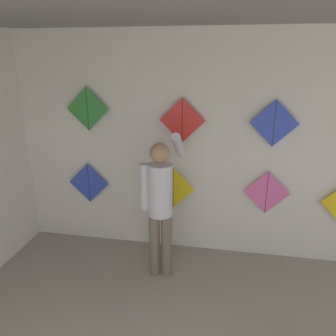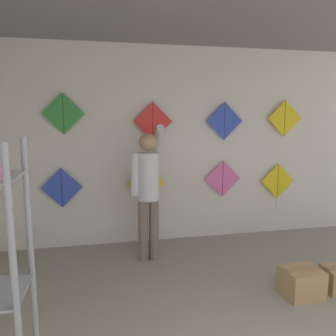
% 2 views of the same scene
% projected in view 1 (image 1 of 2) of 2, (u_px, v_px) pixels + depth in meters
% --- Properties ---
extents(back_panel, '(5.89, 0.06, 2.80)m').
position_uv_depth(back_panel, '(216.00, 149.00, 4.03)').
color(back_panel, silver).
rests_on(back_panel, ground).
extents(shopkeeper, '(0.43, 0.62, 1.73)m').
position_uv_depth(shopkeeper, '(160.00, 199.00, 3.65)').
color(shopkeeper, '#726656').
rests_on(shopkeeper, ground).
extents(kite_0, '(0.55, 0.01, 0.55)m').
position_uv_depth(kite_0, '(89.00, 183.00, 4.40)').
color(kite_0, blue).
extents(kite_1, '(0.55, 0.04, 0.76)m').
position_uv_depth(kite_1, '(173.00, 191.00, 4.21)').
color(kite_1, yellow).
extents(kite_2, '(0.55, 0.01, 0.55)m').
position_uv_depth(kite_2, '(267.00, 193.00, 3.99)').
color(kite_2, pink).
extents(kite_4, '(0.55, 0.01, 0.55)m').
position_uv_depth(kite_4, '(87.00, 109.00, 4.07)').
color(kite_4, '#338C38').
extents(kite_5, '(0.55, 0.01, 0.55)m').
position_uv_depth(kite_5, '(182.00, 121.00, 3.90)').
color(kite_5, red).
extents(kite_6, '(0.55, 0.01, 0.55)m').
position_uv_depth(kite_6, '(274.00, 123.00, 3.72)').
color(kite_6, blue).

